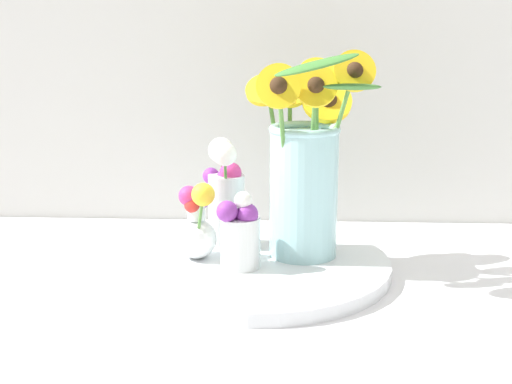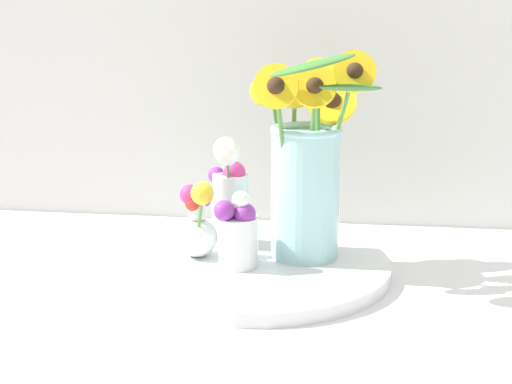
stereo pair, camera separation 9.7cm
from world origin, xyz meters
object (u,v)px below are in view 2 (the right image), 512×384
object	(u,v)px
vase_small_center	(238,233)
vase_small_back	(230,193)
serving_tray	(256,266)
vase_bulb_right	(198,223)
mason_jar_sunflowers	(307,172)

from	to	relation	value
vase_small_center	vase_small_back	bearing A→B (deg)	106.17
serving_tray	vase_small_back	bearing A→B (deg)	127.85
vase_small_center	vase_bulb_right	distance (m)	0.08
serving_tray	vase_small_center	distance (m)	0.08
serving_tray	vase_small_center	size ratio (longest dim) A/B	3.52
vase_small_back	vase_small_center	bearing A→B (deg)	-73.83
vase_bulb_right	vase_small_center	bearing A→B (deg)	-27.68
mason_jar_sunflowers	serving_tray	bearing A→B (deg)	-161.21
mason_jar_sunflowers	vase_small_back	world-z (taller)	mason_jar_sunflowers
serving_tray	vase_small_back	size ratio (longest dim) A/B	2.35
vase_small_center	vase_small_back	xyz separation A→B (m)	(-0.03, 0.11, 0.04)
mason_jar_sunflowers	vase_small_center	xyz separation A→B (m)	(-0.10, -0.07, -0.09)
vase_bulb_right	vase_small_back	bearing A→B (deg)	60.77
vase_small_back	serving_tray	bearing A→B (deg)	-52.15
serving_tray	vase_small_center	bearing A→B (deg)	-121.18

